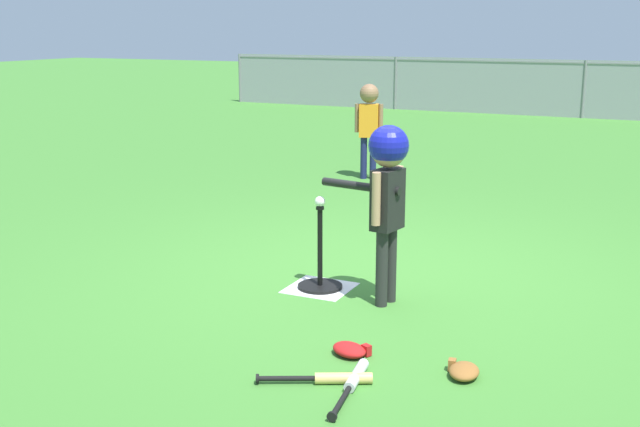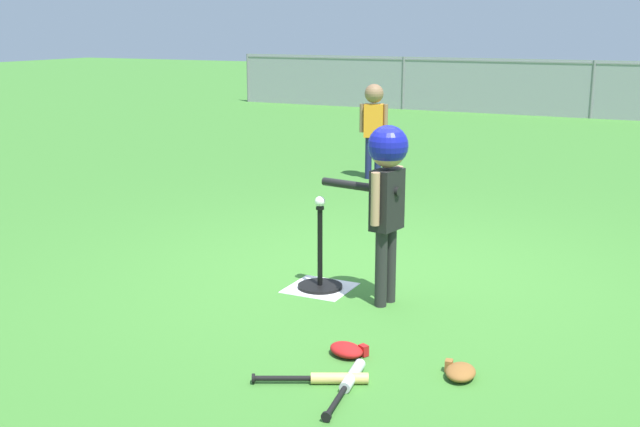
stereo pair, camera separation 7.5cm
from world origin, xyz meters
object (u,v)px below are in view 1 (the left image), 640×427
Objects in this scene: glove_near_bats at (350,350)px; baseball_on_tee at (320,201)px; batter_child at (387,178)px; spare_bat_silver at (353,381)px; glove_by_plate at (463,371)px; fielder_deep_center at (369,118)px; batting_tee at (320,276)px; spare_bat_wood at (331,378)px.

baseball_on_tee is at bearing 123.70° from glove_near_bats.
glove_near_bats is at bearing -81.53° from batter_child.
baseball_on_tee reaches higher than spare_bat_silver.
baseball_on_tee is at bearing 143.10° from glove_by_plate.
batter_child is at bearing 98.47° from glove_near_bats.
fielder_deep_center is at bearing 113.50° from batter_child.
baseball_on_tee reaches higher than batting_tee.
baseball_on_tee is 0.12× the size of spare_bat_silver.
baseball_on_tee reaches higher than spare_bat_wood.
baseball_on_tee is (0.00, 0.00, 0.55)m from batting_tee.
batter_child reaches higher than spare_bat_silver.
glove_by_plate is at bearing 31.92° from spare_bat_wood.
spare_bat_silver is at bearing -64.15° from glove_near_bats.
batting_tee is at bearing 121.76° from spare_bat_silver.
glove_near_bats is (1.91, -4.98, -0.70)m from fielder_deep_center.
spare_bat_wood is (0.72, -1.37, -0.06)m from batting_tee.
spare_bat_silver is at bearing -58.24° from batting_tee.
glove_near_bats is (-0.05, 0.38, 0.01)m from spare_bat_wood.
batting_tee reaches higher than spare_bat_silver.
glove_near_bats is at bearing -56.30° from baseball_on_tee.
fielder_deep_center is 5.64m from glove_by_plate.
batter_child reaches higher than baseball_on_tee.
glove_near_bats is (-0.66, -0.00, 0.00)m from glove_by_plate.
fielder_deep_center reaches higher than baseball_on_tee.
glove_by_plate is (1.32, -0.99, -0.06)m from batting_tee.
baseball_on_tee is 1.70m from spare_bat_silver.
spare_bat_wood is 0.38m from glove_near_bats.
spare_bat_silver is 2.39× the size of glove_near_bats.
spare_bat_silver is (0.83, -1.35, -0.06)m from batting_tee.
glove_by_plate is 0.91× the size of glove_near_bats.
spare_bat_silver is 2.63× the size of glove_by_plate.
batter_child is 1.05× the size of fielder_deep_center.
batter_child is 1.54m from spare_bat_wood.
fielder_deep_center is at bearing 110.12° from spare_bat_wood.
batter_child is at bearing -9.88° from batting_tee.
batter_child is at bearing 131.40° from glove_by_plate.
glove_by_plate reaches higher than spare_bat_wood.
spare_bat_silver is at bearing -76.32° from batter_child.
spare_bat_silver is at bearing -58.24° from baseball_on_tee.
baseball_on_tee reaches higher than glove_near_bats.
fielder_deep_center is at bearing 107.34° from baseball_on_tee.
fielder_deep_center is at bearing 107.34° from batting_tee.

